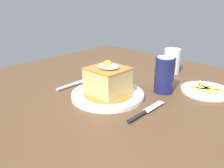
# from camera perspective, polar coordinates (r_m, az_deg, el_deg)

# --- Properties ---
(dining_table) EXTENTS (1.26, 1.00, 0.76)m
(dining_table) POSITION_cam_1_polar(r_m,az_deg,el_deg) (0.86, 6.08, -8.14)
(dining_table) COLOR brown
(dining_table) RESTS_ON ground_plane
(main_plate) EXTENTS (0.24, 0.24, 0.02)m
(main_plate) POSITION_cam_1_polar(r_m,az_deg,el_deg) (0.77, -1.03, -2.54)
(main_plate) COLOR white
(main_plate) RESTS_ON dining_table
(sandwich_meal) EXTENTS (0.16, 0.16, 0.12)m
(sandwich_meal) POSITION_cam_1_polar(r_m,az_deg,el_deg) (0.75, -1.04, 0.75)
(sandwich_meal) COLOR orange
(sandwich_meal) RESTS_ON main_plate
(fork) EXTENTS (0.02, 0.14, 0.01)m
(fork) POSITION_cam_1_polar(r_m,az_deg,el_deg) (0.87, -10.14, -0.32)
(fork) COLOR silver
(fork) RESTS_ON dining_table
(knife) EXTENTS (0.02, 0.17, 0.01)m
(knife) POSITION_cam_1_polar(r_m,az_deg,el_deg) (0.66, 7.32, -7.15)
(knife) COLOR #262628
(knife) RESTS_ON dining_table
(soda_can) EXTENTS (0.07, 0.07, 0.12)m
(soda_can) POSITION_cam_1_polar(r_m,az_deg,el_deg) (0.81, 12.67, 2.19)
(soda_can) COLOR #191E51
(soda_can) RESTS_ON dining_table
(drinking_glass) EXTENTS (0.07, 0.07, 0.10)m
(drinking_glass) POSITION_cam_1_polar(r_m,az_deg,el_deg) (1.03, 14.37, 5.07)
(drinking_glass) COLOR gold
(drinking_glass) RESTS_ON dining_table
(side_plate_fries) EXTENTS (0.17, 0.17, 0.02)m
(side_plate_fries) POSITION_cam_1_polar(r_m,az_deg,el_deg) (0.87, 21.94, -1.44)
(side_plate_fries) COLOR white
(side_plate_fries) RESTS_ON dining_table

